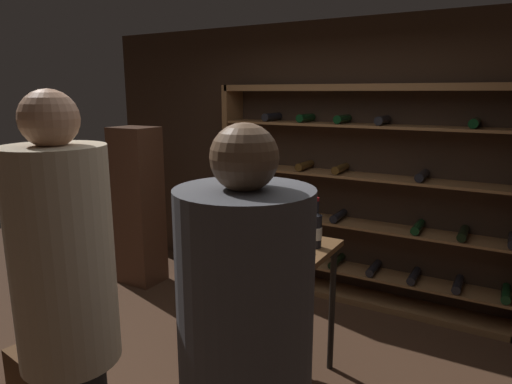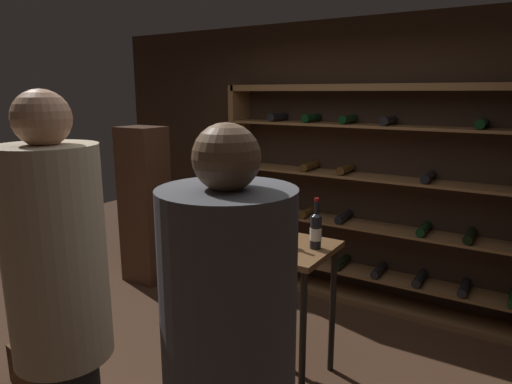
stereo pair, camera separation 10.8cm
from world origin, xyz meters
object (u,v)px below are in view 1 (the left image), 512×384
object	(u,v)px
person_guest_plum_blouse	(67,304)
wine_bottle_gold_foil	(243,217)
wine_rack	(360,198)
wine_glass_stemmed_center	(232,228)
display_cabinet	(138,206)
wine_bottle_black_capsule	(274,223)
wine_bottle_red_label	(316,229)
person_guest_blue_shirt	(245,369)
tasting_table	(265,261)
wine_crate	(45,370)

from	to	relation	value
person_guest_plum_blouse	wine_bottle_gold_foil	xyz separation A→B (m)	(-0.07, 1.53, 0.00)
wine_rack	wine_glass_stemmed_center	bearing A→B (deg)	-103.50
wine_rack	wine_glass_stemmed_center	distance (m)	1.66
display_cabinet	wine_glass_stemmed_center	world-z (taller)	display_cabinet
wine_bottle_black_capsule	wine_bottle_gold_foil	distance (m)	0.28
wine_bottle_red_label	wine_bottle_black_capsule	distance (m)	0.29
wine_rack	wine_bottle_black_capsule	xyz separation A→B (m)	(-0.15, -1.44, 0.10)
wine_bottle_black_capsule	wine_glass_stemmed_center	bearing A→B (deg)	-143.31
wine_rack	wine_bottle_black_capsule	distance (m)	1.45
display_cabinet	wine_bottle_red_label	world-z (taller)	display_cabinet
wine_rack	wine_bottle_black_capsule	world-z (taller)	wine_rack
person_guest_blue_shirt	person_guest_plum_blouse	bearing A→B (deg)	-144.97
tasting_table	wine_rack	bearing A→B (deg)	81.48
wine_crate	wine_bottle_black_capsule	world-z (taller)	wine_bottle_black_capsule
person_guest_plum_blouse	tasting_table	bearing A→B (deg)	128.35
wine_bottle_red_label	wine_bottle_gold_foil	world-z (taller)	wine_bottle_gold_foil
wine_glass_stemmed_center	person_guest_blue_shirt	bearing A→B (deg)	-55.29
wine_rack	person_guest_plum_blouse	size ratio (longest dim) A/B	1.42
tasting_table	person_guest_blue_shirt	distance (m)	1.58
wine_bottle_red_label	wine_bottle_gold_foil	bearing A→B (deg)	179.37
person_guest_plum_blouse	wine_rack	bearing A→B (deg)	127.00
person_guest_blue_shirt	wine_glass_stemmed_center	xyz separation A→B (m)	(-0.86, 1.24, 0.05)
tasting_table	wine_bottle_black_capsule	size ratio (longest dim) A/B	2.62
display_cabinet	wine_glass_stemmed_center	distance (m)	1.99
display_cabinet	wine_glass_stemmed_center	size ratio (longest dim) A/B	10.48
display_cabinet	wine_bottle_black_capsule	xyz separation A→B (m)	(1.98, -0.73, 0.30)
wine_crate	wine_bottle_gold_foil	size ratio (longest dim) A/B	1.37
tasting_table	wine_glass_stemmed_center	world-z (taller)	wine_glass_stemmed_center
wine_bottle_red_label	wine_glass_stemmed_center	bearing A→B (deg)	-157.98
person_guest_plum_blouse	wine_bottle_black_capsule	distance (m)	1.50
wine_bottle_red_label	wine_bottle_black_capsule	size ratio (longest dim) A/B	0.90
wine_crate	wine_bottle_red_label	world-z (taller)	wine_bottle_red_label
wine_crate	display_cabinet	size ratio (longest dim) A/B	0.29
wine_crate	wine_glass_stemmed_center	size ratio (longest dim) A/B	3.05
wine_bottle_gold_foil	wine_bottle_red_label	bearing A→B (deg)	-0.63
display_cabinet	wine_bottle_black_capsule	world-z (taller)	display_cabinet
person_guest_plum_blouse	wine_bottle_black_capsule	world-z (taller)	person_guest_plum_blouse
person_guest_blue_shirt	wine_rack	bearing A→B (deg)	129.55
wine_crate	wine_bottle_red_label	xyz separation A→B (m)	(1.54, 1.00, 0.97)
wine_bottle_gold_foil	person_guest_plum_blouse	bearing A→B (deg)	-87.51
person_guest_blue_shirt	display_cabinet	distance (m)	3.38
wine_bottle_red_label	person_guest_blue_shirt	bearing A→B (deg)	-76.97
display_cabinet	wine_glass_stemmed_center	xyz separation A→B (m)	(1.75, -0.90, 0.27)
tasting_table	display_cabinet	distance (m)	2.06
person_guest_blue_shirt	wine_bottle_black_capsule	xyz separation A→B (m)	(-0.63, 1.41, 0.08)
wine_crate	wine_bottle_red_label	distance (m)	2.08
wine_bottle_red_label	wine_rack	bearing A→B (deg)	95.59
person_guest_blue_shirt	wine_glass_stemmed_center	bearing A→B (deg)	154.84
wine_bottle_black_capsule	wine_glass_stemmed_center	world-z (taller)	wine_bottle_black_capsule
wine_bottle_black_capsule	wine_bottle_gold_foil	world-z (taller)	wine_bottle_black_capsule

